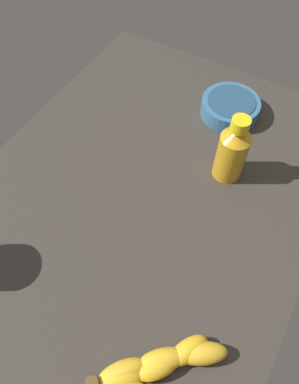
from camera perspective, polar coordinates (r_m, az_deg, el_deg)
The scene contains 3 objects.
ground_plane at distance 73.74cm, azimuth -2.50°, elevation -3.39°, with size 99.70×67.75×4.37cm, color #38332D.
honey_bottle at distance 72.86cm, azimuth 13.01°, elevation 6.35°, with size 6.02×6.02×15.76cm.
small_bowl at distance 88.82cm, azimuth 12.66°, elevation 13.03°, with size 13.62×13.62×4.04cm.
Camera 1 is at (-30.13, -21.10, 61.72)cm, focal length 33.62 mm.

